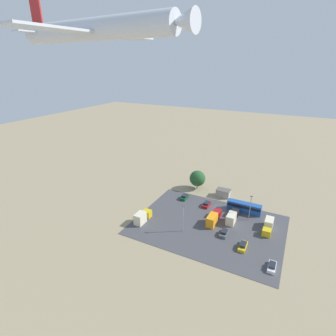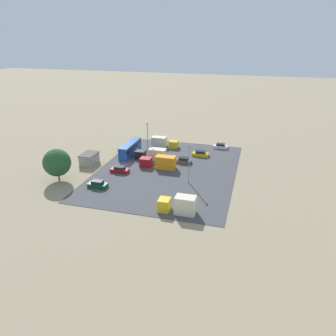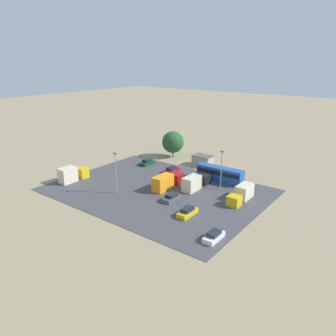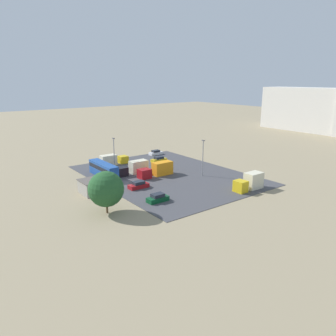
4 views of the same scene
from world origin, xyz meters
name	(u,v)px [view 2 (image 2 of 4)]	position (x,y,z in m)	size (l,w,h in m)	color
ground_plane	(125,166)	(0.00, 0.00, 0.00)	(400.00, 400.00, 0.00)	gray
parking_lot_surface	(167,170)	(0.00, 11.35, 0.04)	(44.51, 33.12, 0.08)	#424247
shed_building	(89,159)	(1.34, -9.31, 1.42)	(5.18, 3.62, 2.83)	#9E998E
bus	(130,148)	(-8.04, -1.66, 1.88)	(11.17, 2.47, 3.34)	#1E4C9E
parked_car_0	(183,160)	(-5.76, 14.03, 0.70)	(1.91, 4.18, 1.49)	#4C5156
parked_car_1	(98,184)	(13.50, -0.85, 0.74)	(1.93, 4.27, 1.58)	#0C4723
parked_car_2	(200,154)	(-11.95, 17.44, 0.70)	(1.87, 4.54, 1.50)	gold
parked_car_3	(220,146)	(-20.00, 21.95, 0.67)	(1.82, 4.22, 1.41)	silver
parked_car_4	(120,170)	(4.41, 0.48, 0.71)	(1.97, 4.43, 1.52)	maroon
parked_truck_0	(163,142)	(-16.80, 5.32, 1.40)	(2.37, 7.84, 2.89)	gold
parked_truck_1	(153,154)	(-5.93, 5.57, 1.49)	(2.43, 8.30, 3.08)	black
parked_truck_2	(160,162)	(-0.86, 9.15, 1.55)	(2.43, 9.10, 3.21)	maroon
parked_truck_3	(179,205)	(19.34, 19.06, 1.67)	(2.54, 7.12, 3.48)	gold
tree_near_shed	(57,163)	(12.55, -11.10, 4.44)	(6.28, 6.28, 7.58)	brown
light_pole_lot_centre	(148,137)	(-10.57, 2.66, 4.81)	(0.90, 0.28, 8.61)	gray
light_pole_lot_edge	(189,163)	(5.75, 17.91, 4.91)	(0.90, 0.28, 8.80)	gray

